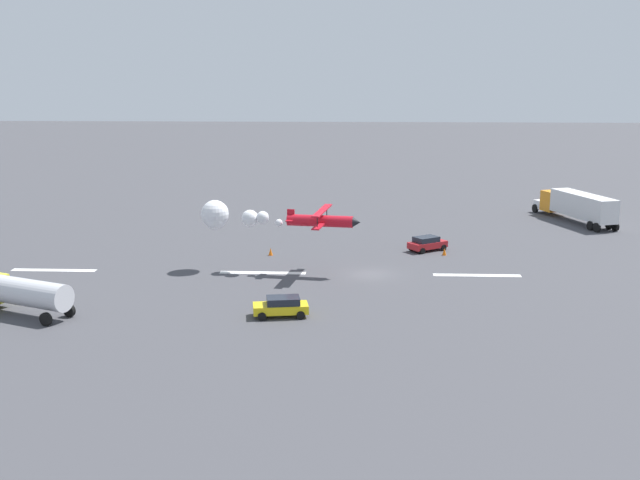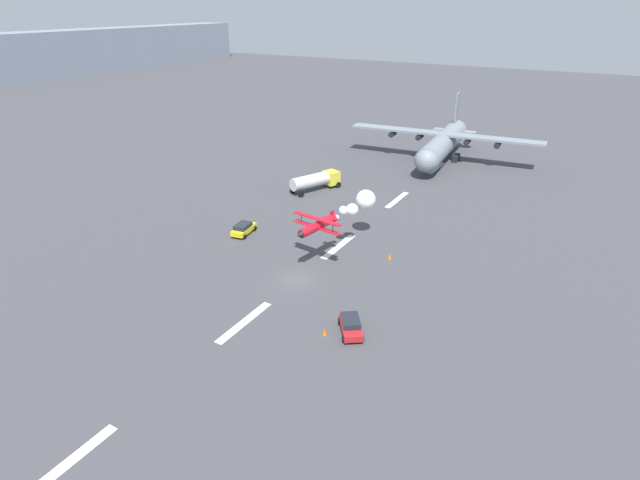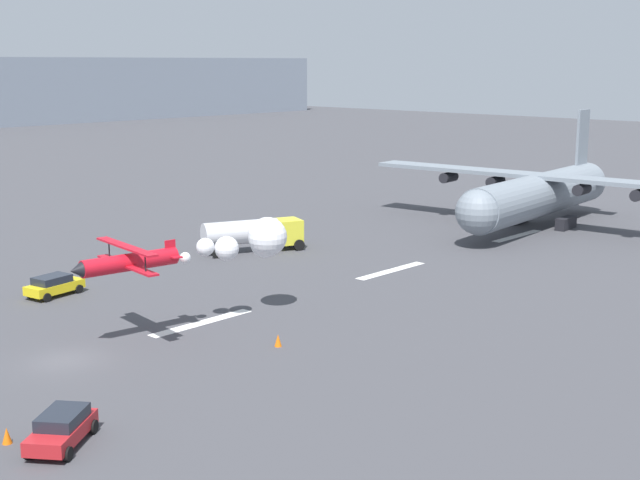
% 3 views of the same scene
% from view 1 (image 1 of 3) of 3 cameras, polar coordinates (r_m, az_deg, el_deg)
% --- Properties ---
extents(ground_plane, '(440.00, 440.00, 0.00)m').
position_cam_1_polar(ground_plane, '(72.29, 3.61, -2.49)').
color(ground_plane, '#424247').
rests_on(ground_plane, ground).
extents(runway_stripe_3, '(8.00, 0.90, 0.01)m').
position_cam_1_polar(runway_stripe_3, '(73.12, 11.38, -2.54)').
color(runway_stripe_3, white).
rests_on(runway_stripe_3, ground).
extents(runway_stripe_4, '(8.00, 0.90, 0.01)m').
position_cam_1_polar(runway_stripe_4, '(72.79, -4.19, -2.39)').
color(runway_stripe_4, white).
rests_on(runway_stripe_4, ground).
extents(runway_stripe_5, '(8.00, 0.90, 0.01)m').
position_cam_1_polar(runway_stripe_5, '(77.66, -18.83, -2.10)').
color(runway_stripe_5, white).
rests_on(runway_stripe_5, ground).
extents(stunt_biplane_red, '(14.98, 6.70, 2.73)m').
position_cam_1_polar(stunt_biplane_red, '(72.92, -5.58, 1.68)').
color(stunt_biplane_red, red).
extents(semi_truck_orange, '(7.31, 14.73, 3.70)m').
position_cam_1_polar(semi_truck_orange, '(101.62, 18.19, 2.43)').
color(semi_truck_orange, silver).
rests_on(semi_truck_orange, ground).
extents(fuel_tanker_truck, '(9.21, 5.90, 2.90)m').
position_cam_1_polar(fuel_tanker_truck, '(64.21, -21.13, -3.60)').
color(fuel_tanker_truck, yellow).
rests_on(fuel_tanker_truck, ground).
extents(followme_car_yellow, '(4.36, 3.83, 1.52)m').
position_cam_1_polar(followme_car_yellow, '(82.01, 7.82, -0.23)').
color(followme_car_yellow, '#B21E23').
rests_on(followme_car_yellow, ground).
extents(airport_staff_sedan, '(4.40, 2.56, 1.52)m').
position_cam_1_polar(airport_staff_sedan, '(59.78, -2.84, -4.84)').
color(airport_staff_sedan, yellow).
rests_on(airport_staff_sedan, ground).
extents(traffic_cone_near, '(0.44, 0.44, 0.75)m').
position_cam_1_polar(traffic_cone_near, '(80.38, 9.06, -0.84)').
color(traffic_cone_near, orange).
rests_on(traffic_cone_near, ground).
extents(traffic_cone_far, '(0.44, 0.44, 0.75)m').
position_cam_1_polar(traffic_cone_far, '(79.51, -3.62, -0.85)').
color(traffic_cone_far, orange).
rests_on(traffic_cone_far, ground).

